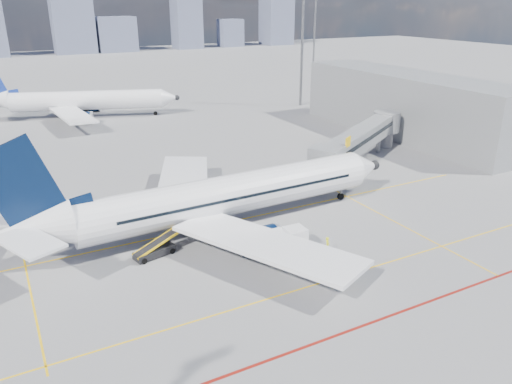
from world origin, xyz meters
TOP-DOWN VIEW (x-y plane):
  - ground at (0.00, 0.00)m, footprint 420.00×420.00m
  - apron_markings at (-0.58, -3.91)m, footprint 90.00×35.12m
  - jet_bridge at (23.51, 16.91)m, footprint 23.55×15.78m
  - terminal_block at (39.95, 26.00)m, footprint 10.00×42.00m
  - floodlight_mast_ne at (38.00, 55.00)m, footprint 3.20×0.61m
  - floodlight_mast_far at (65.00, 90.00)m, footprint 3.20×0.61m
  - distant_skyline at (-9.20, 190.00)m, footprint 251.28×15.59m
  - main_aircraft at (-2.57, 7.19)m, footprint 40.75×35.50m
  - second_aircraft at (-5.51, 64.57)m, footprint 35.92×30.57m
  - baggage_tug at (1.19, -2.17)m, footprint 1.94×1.23m
  - cargo_dolly at (0.56, -0.43)m, footprint 4.20×1.98m
  - belt_loader at (-9.62, 4.60)m, footprint 5.39×2.36m
  - ramp_worker at (3.87, -2.23)m, footprint 0.60×0.71m

SIDE VIEW (x-z plane):
  - ground at x=0.00m, z-range 0.00..0.00m
  - apron_markings at x=-0.58m, z-range 0.00..0.01m
  - belt_loader at x=-9.62m, z-range -0.52..1.64m
  - baggage_tug at x=1.19m, z-range -0.03..1.28m
  - ramp_worker at x=3.87m, z-range 0.00..1.65m
  - cargo_dolly at x=0.56m, z-range 0.11..2.38m
  - main_aircraft at x=-2.57m, z-range -2.72..9.16m
  - second_aircraft at x=-5.51m, z-range -2.22..8.67m
  - jet_bridge at x=23.51m, z-range 0.59..6.89m
  - terminal_block at x=39.95m, z-range 0.00..10.00m
  - distant_skyline at x=-9.20m, z-range -3.49..25.80m
  - floodlight_mast_ne at x=38.00m, z-range 0.86..26.31m
  - floodlight_mast_far at x=65.00m, z-range 0.86..26.31m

